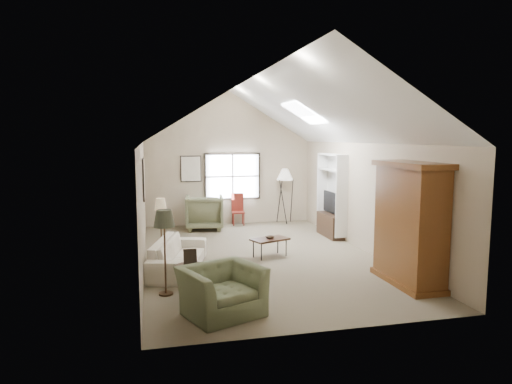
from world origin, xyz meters
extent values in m
cube|color=#716551|center=(0.00, 0.00, 0.00)|extent=(5.00, 8.00, 0.01)
cube|color=tan|center=(0.00, 4.00, 1.25)|extent=(5.00, 0.01, 2.50)
cube|color=tan|center=(0.00, -4.00, 1.25)|extent=(5.00, 0.01, 2.50)
cube|color=tan|center=(-2.50, 0.00, 1.25)|extent=(0.01, 8.00, 2.50)
cube|color=tan|center=(2.50, 0.00, 1.25)|extent=(0.01, 8.00, 2.50)
cube|color=black|center=(0.10, 3.96, 1.45)|extent=(1.72, 0.08, 1.42)
cube|color=black|center=(-2.47, 0.30, 1.75)|extent=(0.68, 0.04, 0.88)
cube|color=black|center=(-1.15, 3.97, 1.70)|extent=(0.62, 0.04, 0.78)
cube|color=brown|center=(2.18, -2.40, 1.10)|extent=(0.60, 1.50, 2.20)
cube|color=white|center=(2.34, 1.60, 1.15)|extent=(0.32, 1.30, 2.10)
cube|color=#382316|center=(2.32, 1.60, 0.30)|extent=(0.34, 1.18, 0.60)
cube|color=black|center=(2.32, 1.60, 0.92)|extent=(0.05, 0.90, 0.55)
imported|color=beige|center=(-1.83, -0.61, 0.31)|extent=(1.35, 2.26, 0.62)
imported|color=#626D4C|center=(-1.34, -3.07, 0.36)|extent=(1.40, 1.32, 0.72)
imported|color=#686D4C|center=(-0.84, 3.31, 0.49)|extent=(1.16, 1.19, 0.98)
cube|color=#371F16|center=(0.21, -0.06, 0.21)|extent=(0.92, 0.71, 0.41)
imported|color=#3B2618|center=(0.21, -0.06, 0.44)|extent=(0.25, 0.25, 0.05)
cylinder|color=#371D16|center=(-1.73, -2.21, 0.27)|extent=(0.65, 0.65, 0.53)
cube|color=maroon|center=(0.22, 3.70, 0.47)|extent=(0.39, 0.39, 0.95)
camera|label=1|loc=(-2.33, -9.59, 2.65)|focal=32.00mm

